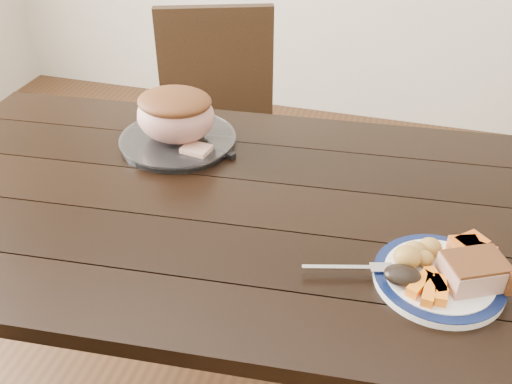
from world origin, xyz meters
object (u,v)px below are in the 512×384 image
(dinner_plate, at_px, (439,279))
(fork, at_px, (355,268))
(chair_far, at_px, (218,126))
(pork_slice, at_px, (473,272))
(carving_knife, at_px, (206,145))
(serving_platter, at_px, (178,141))
(roast_joint, at_px, (176,116))
(dining_table, at_px, (227,231))

(dinner_plate, distance_m, fork, 0.16)
(chair_far, relative_size, dinner_plate, 3.72)
(pork_slice, bearing_deg, fork, -173.82)
(chair_far, relative_size, carving_knife, 3.11)
(fork, bearing_deg, serving_platter, 128.73)
(dinner_plate, height_order, fork, fork)
(chair_far, distance_m, roast_joint, 0.61)
(roast_joint, bearing_deg, dining_table, -45.61)
(dining_table, relative_size, carving_knife, 5.60)
(dinner_plate, xyz_separation_m, carving_knife, (-0.61, 0.36, -0.00))
(roast_joint, xyz_separation_m, carving_knife, (0.08, 0.01, -0.08))
(chair_far, height_order, fork, chair_far)
(chair_far, xyz_separation_m, pork_slice, (0.82, -0.88, 0.27))
(fork, relative_size, roast_joint, 0.85)
(chair_far, xyz_separation_m, serving_platter, (0.08, -0.52, 0.23))
(serving_platter, bearing_deg, dinner_plate, -27.28)
(carving_knife, bearing_deg, pork_slice, -4.10)
(serving_platter, xyz_separation_m, roast_joint, (0.00, -0.00, 0.08))
(serving_platter, xyz_separation_m, fork, (0.53, -0.38, 0.01))
(dinner_plate, bearing_deg, roast_joint, 152.72)
(pork_slice, height_order, fork, pork_slice)
(fork, bearing_deg, dining_table, 136.48)
(serving_platter, distance_m, fork, 0.65)
(serving_platter, relative_size, carving_knife, 1.02)
(pork_slice, bearing_deg, dining_table, 164.43)
(serving_platter, height_order, fork, fork)
(dinner_plate, relative_size, pork_slice, 2.34)
(roast_joint, bearing_deg, carving_knife, 6.60)
(pork_slice, height_order, roast_joint, roast_joint)
(dining_table, height_order, carving_knife, carving_knife)
(dining_table, distance_m, roast_joint, 0.34)
(dining_table, xyz_separation_m, carving_knife, (-0.13, 0.22, 0.10))
(serving_platter, bearing_deg, pork_slice, -25.80)
(dining_table, relative_size, fork, 9.52)
(dining_table, distance_m, pork_slice, 0.58)
(dining_table, distance_m, chair_far, 0.80)
(chair_far, bearing_deg, dinner_plate, 110.98)
(carving_knife, bearing_deg, serving_platter, -148.53)
(chair_far, relative_size, serving_platter, 3.06)
(serving_platter, height_order, roast_joint, roast_joint)
(dining_table, relative_size, roast_joint, 8.05)
(pork_slice, xyz_separation_m, roast_joint, (-0.74, 0.36, 0.04))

